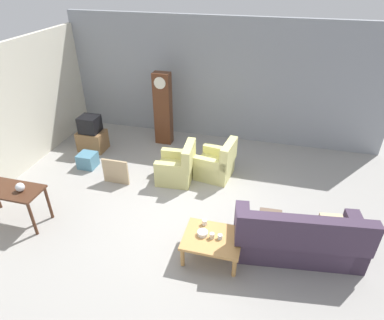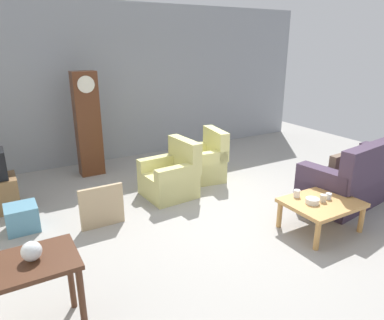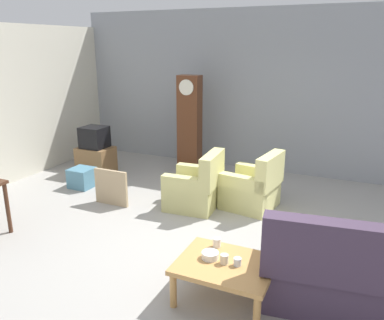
{
  "view_description": "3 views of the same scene",
  "coord_description": "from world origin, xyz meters",
  "px_view_note": "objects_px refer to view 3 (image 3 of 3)",
  "views": [
    {
      "loc": [
        1.37,
        -4.73,
        4.31
      ],
      "look_at": [
        -0.13,
        1.0,
        0.68
      ],
      "focal_mm": 30.58,
      "sensor_mm": 36.0,
      "label": 1
    },
    {
      "loc": [
        -2.91,
        -3.66,
        2.42
      ],
      "look_at": [
        -0.3,
        0.85,
        0.67
      ],
      "focal_mm": 32.8,
      "sensor_mm": 36.0,
      "label": 2
    },
    {
      "loc": [
        1.82,
        -4.12,
        2.53
      ],
      "look_at": [
        -0.38,
        0.73,
        0.93
      ],
      "focal_mm": 36.38,
      "sensor_mm": 36.0,
      "label": 3
    }
  ],
  "objects_px": {
    "coffee_table_wood": "(225,268)",
    "cup_white_porcelain": "(217,242)",
    "couch_floral": "(374,280)",
    "grandfather_clock": "(190,124)",
    "cup_cream_tall": "(224,259)",
    "tv_stand_cabinet": "(96,160)",
    "tv_crt": "(94,137)",
    "bowl_white_stacked": "(210,255)",
    "cup_blue_rimmed": "(237,262)",
    "armchair_olive_far": "(253,189)",
    "storage_box_blue": "(82,178)",
    "armchair_olive_near": "(196,189)",
    "framed_picture_leaning": "(111,187)"
  },
  "relations": [
    {
      "from": "cup_white_porcelain",
      "to": "storage_box_blue",
      "type": "bearing_deg",
      "value": 152.14
    },
    {
      "from": "couch_floral",
      "to": "grandfather_clock",
      "type": "bearing_deg",
      "value": 136.51
    },
    {
      "from": "armchair_olive_far",
      "to": "cup_blue_rimmed",
      "type": "distance_m",
      "value": 2.45
    },
    {
      "from": "armchair_olive_far",
      "to": "storage_box_blue",
      "type": "height_order",
      "value": "armchair_olive_far"
    },
    {
      "from": "cup_white_porcelain",
      "to": "cup_blue_rimmed",
      "type": "distance_m",
      "value": 0.41
    },
    {
      "from": "couch_floral",
      "to": "cup_blue_rimmed",
      "type": "relative_size",
      "value": 27.27
    },
    {
      "from": "grandfather_clock",
      "to": "tv_crt",
      "type": "bearing_deg",
      "value": -152.59
    },
    {
      "from": "tv_stand_cabinet",
      "to": "armchair_olive_far",
      "type": "bearing_deg",
      "value": -6.96
    },
    {
      "from": "cup_cream_tall",
      "to": "cup_blue_rimmed",
      "type": "bearing_deg",
      "value": 8.57
    },
    {
      "from": "armchair_olive_near",
      "to": "cup_cream_tall",
      "type": "relative_size",
      "value": 9.43
    },
    {
      "from": "couch_floral",
      "to": "armchair_olive_far",
      "type": "relative_size",
      "value": 2.39
    },
    {
      "from": "tv_crt",
      "to": "storage_box_blue",
      "type": "xyz_separation_m",
      "value": [
        0.31,
        -0.81,
        -0.55
      ]
    },
    {
      "from": "tv_crt",
      "to": "bowl_white_stacked",
      "type": "xyz_separation_m",
      "value": [
        3.62,
        -2.8,
        -0.28
      ]
    },
    {
      "from": "framed_picture_leaning",
      "to": "cup_white_porcelain",
      "type": "xyz_separation_m",
      "value": [
        2.32,
        -1.29,
        0.18
      ]
    },
    {
      "from": "grandfather_clock",
      "to": "cup_white_porcelain",
      "type": "bearing_deg",
      "value": -60.91
    },
    {
      "from": "armchair_olive_far",
      "to": "framed_picture_leaning",
      "type": "distance_m",
      "value": 2.28
    },
    {
      "from": "coffee_table_wood",
      "to": "storage_box_blue",
      "type": "xyz_separation_m",
      "value": [
        -3.48,
        2.0,
        -0.18
      ]
    },
    {
      "from": "tv_crt",
      "to": "couch_floral",
      "type": "bearing_deg",
      "value": -25.05
    },
    {
      "from": "tv_stand_cabinet",
      "to": "bowl_white_stacked",
      "type": "distance_m",
      "value": 4.58
    },
    {
      "from": "armchair_olive_near",
      "to": "framed_picture_leaning",
      "type": "relative_size",
      "value": 1.53
    },
    {
      "from": "armchair_olive_near",
      "to": "coffee_table_wood",
      "type": "relative_size",
      "value": 0.96
    },
    {
      "from": "cup_cream_tall",
      "to": "tv_stand_cabinet",
      "type": "bearing_deg",
      "value": 143.21
    },
    {
      "from": "bowl_white_stacked",
      "to": "grandfather_clock",
      "type": "bearing_deg",
      "value": 117.68
    },
    {
      "from": "coffee_table_wood",
      "to": "cup_white_porcelain",
      "type": "relative_size",
      "value": 9.68
    },
    {
      "from": "couch_floral",
      "to": "cup_cream_tall",
      "type": "relative_size",
      "value": 22.53
    },
    {
      "from": "armchair_olive_far",
      "to": "cup_blue_rimmed",
      "type": "relative_size",
      "value": 11.41
    },
    {
      "from": "couch_floral",
      "to": "coffee_table_wood",
      "type": "bearing_deg",
      "value": -163.63
    },
    {
      "from": "coffee_table_wood",
      "to": "framed_picture_leaning",
      "type": "height_order",
      "value": "framed_picture_leaning"
    },
    {
      "from": "tv_stand_cabinet",
      "to": "cup_blue_rimmed",
      "type": "height_order",
      "value": "tv_stand_cabinet"
    },
    {
      "from": "armchair_olive_near",
      "to": "armchair_olive_far",
      "type": "bearing_deg",
      "value": 24.12
    },
    {
      "from": "armchair_olive_far",
      "to": "tv_crt",
      "type": "height_order",
      "value": "tv_crt"
    },
    {
      "from": "armchair_olive_far",
      "to": "cup_cream_tall",
      "type": "relative_size",
      "value": 9.43
    },
    {
      "from": "couch_floral",
      "to": "armchair_olive_far",
      "type": "distance_m",
      "value": 2.66
    },
    {
      "from": "tv_stand_cabinet",
      "to": "cup_blue_rimmed",
      "type": "relative_size",
      "value": 8.44
    },
    {
      "from": "tv_stand_cabinet",
      "to": "storage_box_blue",
      "type": "distance_m",
      "value": 0.87
    },
    {
      "from": "storage_box_blue",
      "to": "cup_blue_rimmed",
      "type": "bearing_deg",
      "value": -29.02
    },
    {
      "from": "armchair_olive_far",
      "to": "cup_white_porcelain",
      "type": "bearing_deg",
      "value": -84.64
    },
    {
      "from": "bowl_white_stacked",
      "to": "coffee_table_wood",
      "type": "bearing_deg",
      "value": -5.04
    },
    {
      "from": "couch_floral",
      "to": "bowl_white_stacked",
      "type": "distance_m",
      "value": 1.59
    },
    {
      "from": "cup_white_porcelain",
      "to": "tv_crt",
      "type": "bearing_deg",
      "value": 144.7
    },
    {
      "from": "couch_floral",
      "to": "tv_stand_cabinet",
      "type": "xyz_separation_m",
      "value": [
        -5.16,
        2.41,
        -0.09
      ]
    },
    {
      "from": "couch_floral",
      "to": "armchair_olive_near",
      "type": "height_order",
      "value": "couch_floral"
    },
    {
      "from": "cup_white_porcelain",
      "to": "grandfather_clock",
      "type": "bearing_deg",
      "value": 119.09
    },
    {
      "from": "coffee_table_wood",
      "to": "tv_stand_cabinet",
      "type": "xyz_separation_m",
      "value": [
        -3.79,
        2.81,
        -0.1
      ]
    },
    {
      "from": "tv_crt",
      "to": "cup_white_porcelain",
      "type": "height_order",
      "value": "tv_crt"
    },
    {
      "from": "couch_floral",
      "to": "cup_cream_tall",
      "type": "bearing_deg",
      "value": -163.06
    },
    {
      "from": "tv_crt",
      "to": "storage_box_blue",
      "type": "distance_m",
      "value": 1.03
    },
    {
      "from": "tv_crt",
      "to": "cup_blue_rimmed",
      "type": "distance_m",
      "value": 4.82
    },
    {
      "from": "armchair_olive_far",
      "to": "storage_box_blue",
      "type": "xyz_separation_m",
      "value": [
        -3.09,
        -0.39,
        -0.13
      ]
    },
    {
      "from": "couch_floral",
      "to": "storage_box_blue",
      "type": "relative_size",
      "value": 5.44
    }
  ]
}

